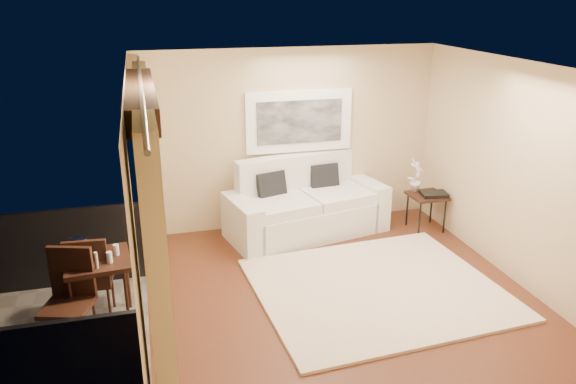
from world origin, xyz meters
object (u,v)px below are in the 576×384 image
object	(u,v)px
orchid	(416,175)
ice_bucket	(78,248)
balcony_chair_far	(89,274)
bistro_table	(98,266)
side_table	(427,198)
sofa	(304,207)
balcony_chair_near	(70,290)

from	to	relation	value
orchid	ice_bucket	world-z (taller)	orchid
orchid	balcony_chair_far	distance (m)	4.90
bistro_table	ice_bucket	xyz separation A→B (m)	(-0.18, 0.11, 0.18)
side_table	orchid	distance (m)	0.38
sofa	ice_bucket	xyz separation A→B (m)	(-3.01, -1.74, 0.49)
orchid	bistro_table	bearing A→B (deg)	-160.04
balcony_chair_near	side_table	bearing A→B (deg)	37.16
side_table	balcony_chair_far	world-z (taller)	balcony_chair_far
sofa	orchid	size ratio (longest dim) A/B	4.83
sofa	side_table	xyz separation A→B (m)	(1.82, -0.39, 0.10)
orchid	ice_bucket	xyz separation A→B (m)	(-4.71, -1.53, 0.07)
bistro_table	balcony_chair_far	bearing A→B (deg)	152.89
balcony_chair_far	orchid	bearing A→B (deg)	-157.57
bistro_table	balcony_chair_near	bearing A→B (deg)	-131.62
orchid	balcony_chair_near	xyz separation A→B (m)	(-4.78, -1.94, -0.21)
sofa	ice_bucket	distance (m)	3.51
side_table	balcony_chair_far	size ratio (longest dim) A/B	0.55
balcony_chair_far	ice_bucket	size ratio (longest dim) A/B	5.13
bistro_table	balcony_chair_near	xyz separation A→B (m)	(-0.26, -0.30, -0.09)
balcony_chair_far	ice_bucket	world-z (taller)	balcony_chair_far
orchid	bistro_table	distance (m)	4.81
ice_bucket	orchid	bearing A→B (deg)	17.99
side_table	balcony_chair_far	xyz separation A→B (m)	(-4.75, -1.41, 0.09)
balcony_chair_near	bistro_table	bearing A→B (deg)	65.77
side_table	balcony_chair_near	size ratio (longest dim) A/B	0.53
orchid	balcony_chair_near	distance (m)	5.17
side_table	bistro_table	xyz separation A→B (m)	(-4.64, -1.47, 0.20)
bistro_table	ice_bucket	bearing A→B (deg)	148.33
sofa	balcony_chair_near	bearing A→B (deg)	-157.14
sofa	orchid	xyz separation A→B (m)	(1.70, -0.21, 0.42)
orchid	balcony_chair_far	xyz separation A→B (m)	(-4.62, -1.59, -0.22)
bistro_table	ice_bucket	size ratio (longest dim) A/B	3.94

